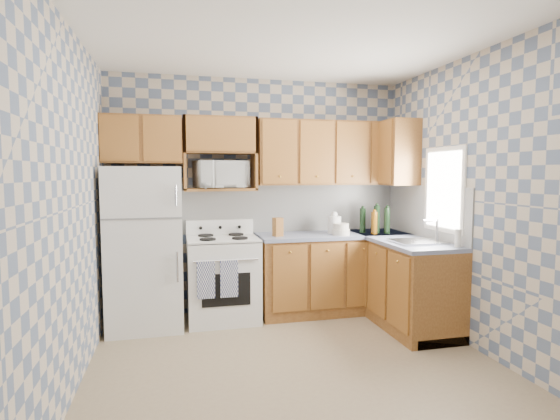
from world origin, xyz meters
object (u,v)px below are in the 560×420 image
Objects in this scene: microwave at (221,174)px; electric_kettle at (334,225)px; stove_body at (223,280)px; refrigerator at (145,248)px.

electric_kettle is at bearing -19.74° from microwave.
microwave reaches higher than stove_body.
refrigerator is at bearing -179.48° from microwave.
electric_kettle is (1.29, -0.15, -0.58)m from microwave.
microwave is at bearing 173.46° from electric_kettle.
stove_body is 1.42m from electric_kettle.
stove_body is at bearing -178.91° from electric_kettle.
electric_kettle is at bearing 1.36° from refrigerator.
stove_body is 1.64× the size of microwave.
refrigerator is at bearing -178.64° from electric_kettle.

